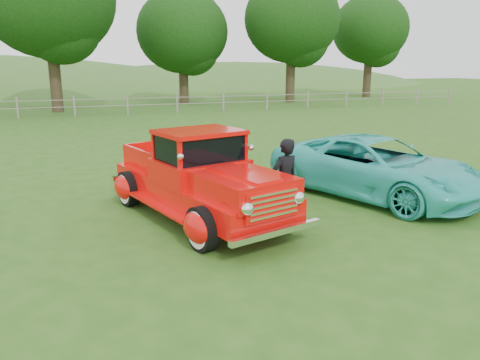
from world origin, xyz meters
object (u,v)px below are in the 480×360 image
object	(u,v)px
tree_far_east	(370,29)
tree_near_east	(182,32)
man	(285,181)
teal_sedan	(375,167)
red_pickup	(199,179)
tree_mid_east	(292,20)

from	to	relation	value
tree_far_east	tree_near_east	bearing A→B (deg)	-176.63
tree_far_east	man	xyz separation A→B (m)	(-21.22, -28.89, -5.04)
tree_near_east	teal_sedan	xyz separation A→B (m)	(-1.48, -26.88, -4.56)
teal_sedan	man	xyz separation A→B (m)	(-2.74, -1.02, 0.13)
teal_sedan	tree_far_east	bearing A→B (deg)	33.67
tree_far_east	red_pickup	bearing A→B (deg)	-128.97
tree_near_east	tree_far_east	size ratio (longest dim) A/B	0.94
tree_near_east	red_pickup	world-z (taller)	tree_near_east
tree_near_east	man	distance (m)	28.56
man	tree_near_east	bearing A→B (deg)	-115.22
red_pickup	teal_sedan	distance (m)	4.24
tree_mid_east	tree_far_east	size ratio (longest dim) A/B	1.07
tree_far_east	red_pickup	xyz separation A→B (m)	(-22.72, -28.08, -5.06)
tree_far_east	red_pickup	distance (m)	36.47
teal_sedan	man	size ratio (longest dim) A/B	3.02
red_pickup	teal_sedan	xyz separation A→B (m)	(4.23, 0.21, -0.11)
tree_near_east	tree_far_east	xyz separation A→B (m)	(17.00, 1.00, 0.61)
red_pickup	man	size ratio (longest dim) A/B	3.20
man	red_pickup	bearing A→B (deg)	-45.09
tree_mid_east	red_pickup	xyz separation A→B (m)	(-13.72, -25.08, -5.38)
tree_far_east	teal_sedan	distance (m)	33.84
red_pickup	tree_far_east	bearing A→B (deg)	34.77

